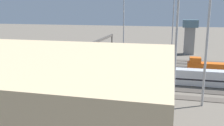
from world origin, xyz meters
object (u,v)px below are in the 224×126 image
train_on_track_7 (68,72)px  light_mast_3 (209,22)px  train_on_track_6 (104,71)px  signal_gantry (95,44)px  control_tower (190,34)px  train_on_track_3 (7,55)px  train_on_track_5 (18,62)px  light_mast_2 (124,9)px  train_on_track_4 (205,68)px  light_mast_0 (174,11)px  train_on_track_0 (68,50)px

train_on_track_7 → light_mast_3: size_ratio=1.90×
train_on_track_6 → signal_gantry: (5.84, -10.00, 5.73)m
control_tower → train_on_track_3: bearing=24.5°
train_on_track_6 → train_on_track_5: size_ratio=1.73×
train_on_track_3 → light_mast_2: size_ratio=0.35×
train_on_track_4 → light_mast_0: bearing=-68.1°
train_on_track_4 → control_tower: (2.61, -34.43, 6.05)m
signal_gantry → light_mast_2: bearing=-100.4°
train_on_track_3 → train_on_track_6: (-40.89, 15.00, -0.09)m
train_on_track_7 → signal_gantry: bearing=-99.2°
train_on_track_7 → control_tower: size_ratio=3.35×
control_tower → train_on_track_7: bearing=57.0°
train_on_track_0 → light_mast_0: 43.59m
train_on_track_3 → light_mast_2: 46.39m
train_on_track_7 → light_mast_2: bearing=-99.9°
control_tower → train_on_track_5: bearing=36.6°
train_on_track_4 → light_mast_2: light_mast_2 is taller
train_on_track_7 → train_on_track_4: same height
train_on_track_3 → train_on_track_7: bearing=148.5°
train_on_track_3 → control_tower: size_ratio=0.71×
train_on_track_7 → train_on_track_5: 23.37m
control_tower → light_mast_3: bearing=89.6°
train_on_track_0 → light_mast_0: (-40.56, -3.37, 15.61)m
light_mast_3 → control_tower: size_ratio=1.77×
train_on_track_7 → signal_gantry: size_ratio=1.05×
train_on_track_5 → train_on_track_0: bearing=-103.1°
light_mast_2 → light_mast_3: size_ratio=1.16×
train_on_track_0 → control_tower: bearing=-163.0°
train_on_track_6 → light_mast_3: size_ratio=4.61×
train_on_track_3 → train_on_track_5: bearing=139.0°
light_mast_3 → control_tower: (-0.36, -58.14, -7.86)m
light_mast_0 → train_on_track_3: bearing=17.6°
train_on_track_5 → train_on_track_4: size_ratio=6.64×
light_mast_0 → train_on_track_4: bearing=111.9°
train_on_track_6 → control_tower: control_tower is taller
light_mast_2 → light_mast_0: bearing=179.4°
train_on_track_7 → light_mast_3: (-31.69, 8.71, 13.46)m
train_on_track_7 → light_mast_0: 48.38m
train_on_track_0 → control_tower: size_ratio=0.71×
train_on_track_7 → light_mast_2: size_ratio=1.64×
light_mast_3 → signal_gantry: light_mast_3 is taller
train_on_track_7 → train_on_track_5: bearing=-25.3°
train_on_track_7 → light_mast_2: light_mast_2 is taller
train_on_track_3 → light_mast_2: light_mast_2 is taller
light_mast_0 → light_mast_2: bearing=-0.6°
train_on_track_6 → light_mast_0: 40.60m
train_on_track_3 → light_mast_2: bearing=-154.8°
train_on_track_0 → train_on_track_6: (-23.57, 30.00, -0.09)m
train_on_track_7 → light_mast_0: bearing=-123.4°
train_on_track_5 → signal_gantry: 24.74m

